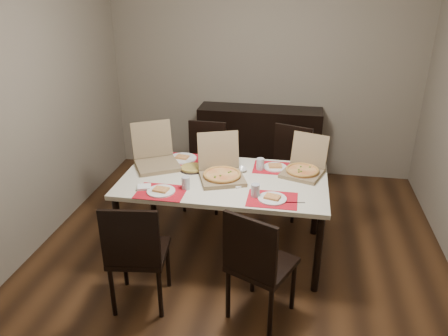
{
  "coord_description": "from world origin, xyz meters",
  "views": [
    {
      "loc": [
        0.47,
        -3.36,
        2.41
      ],
      "look_at": [
        -0.14,
        0.07,
        0.85
      ],
      "focal_mm": 35.0,
      "sensor_mm": 36.0,
      "label": 1
    }
  ],
  "objects": [
    {
      "name": "setting_near_left",
      "position": [
        -0.58,
        -0.26,
        0.77
      ],
      "size": [
        0.45,
        0.3,
        0.11
      ],
      "color": "red",
      "rests_on": "dining_table"
    },
    {
      "name": "chair_near_left",
      "position": [
        -0.65,
        -0.81,
        0.51
      ],
      "size": [
        0.47,
        0.47,
        0.93
      ],
      "color": "black",
      "rests_on": "ground"
    },
    {
      "name": "setting_far_left",
      "position": [
        -0.59,
        0.41,
        0.77
      ],
      "size": [
        0.49,
        0.3,
        0.11
      ],
      "color": "red",
      "rests_on": "dining_table"
    },
    {
      "name": "sideboard",
      "position": [
        0.0,
        1.78,
        0.45
      ],
      "size": [
        1.5,
        0.4,
        0.9
      ],
      "primitive_type": "cube",
      "color": "black",
      "rests_on": "ground"
    },
    {
      "name": "pizza_box_right",
      "position": [
        0.54,
        0.29,
        0.8
      ],
      "size": [
        0.43,
        0.46,
        0.33
      ],
      "color": "#7A6546",
      "rests_on": "dining_table"
    },
    {
      "name": "ground",
      "position": [
        0.0,
        0.0,
        -0.01
      ],
      "size": [
        3.8,
        4.0,
        0.02
      ],
      "primitive_type": "cube",
      "color": "#442815",
      "rests_on": "ground"
    },
    {
      "name": "room_walls",
      "position": [
        0.0,
        0.43,
        1.73
      ],
      "size": [
        3.84,
        4.02,
        2.62
      ],
      "color": "gray",
      "rests_on": "ground"
    },
    {
      "name": "soda_bottle",
      "position": [
        -0.97,
        0.38,
        0.87
      ],
      "size": [
        0.1,
        0.1,
        0.29
      ],
      "color": "silver",
      "rests_on": "dining_table"
    },
    {
      "name": "dip_bowl",
      "position": [
        -0.03,
        0.24,
        0.76
      ],
      "size": [
        0.15,
        0.15,
        0.03
      ],
      "primitive_type": "imported",
      "rotation": [
        0.0,
        0.0,
        0.38
      ],
      "color": "white",
      "rests_on": "dining_table"
    },
    {
      "name": "faina_plate",
      "position": [
        -0.47,
        0.19,
        0.76
      ],
      "size": [
        0.23,
        0.23,
        0.03
      ],
      "color": "black",
      "rests_on": "dining_table"
    },
    {
      "name": "dining_table",
      "position": [
        -0.14,
        0.07,
        0.68
      ],
      "size": [
        1.8,
        1.0,
        0.75
      ],
      "color": "beige",
      "rests_on": "ground"
    },
    {
      "name": "chair_far_left",
      "position": [
        -0.51,
        0.96,
        0.51
      ],
      "size": [
        0.43,
        0.43,
        0.93
      ],
      "color": "black",
      "rests_on": "ground"
    },
    {
      "name": "pizza_box_left",
      "position": [
        -0.82,
        0.24,
        0.81
      ],
      "size": [
        0.54,
        0.55,
        0.38
      ],
      "color": "#7A6546",
      "rests_on": "dining_table"
    },
    {
      "name": "pizza_box_center",
      "position": [
        -0.17,
        0.06,
        0.81
      ],
      "size": [
        0.49,
        0.51,
        0.37
      ],
      "color": "#7A6546",
      "rests_on": "dining_table"
    },
    {
      "name": "chair_near_right",
      "position": [
        0.25,
        -0.78,
        0.51
      ],
      "size": [
        0.56,
        0.56,
        0.93
      ],
      "color": "black",
      "rests_on": "ground"
    },
    {
      "name": "chair_far_right",
      "position": [
        0.39,
        0.98,
        0.51
      ],
      "size": [
        0.53,
        0.53,
        0.93
      ],
      "color": "black",
      "rests_on": "ground"
    },
    {
      "name": "napkin_loose",
      "position": [
        0.0,
        -0.05,
        0.76
      ],
      "size": [
        0.16,
        0.16,
        0.02
      ],
      "primitive_type": "cube",
      "rotation": [
        0.0,
        0.0,
        0.79
      ],
      "color": "white",
      "rests_on": "dining_table"
    },
    {
      "name": "setting_near_right",
      "position": [
        0.27,
        -0.25,
        0.77
      ],
      "size": [
        0.46,
        0.3,
        0.11
      ],
      "color": "red",
      "rests_on": "dining_table"
    },
    {
      "name": "setting_far_right",
      "position": [
        0.25,
        0.35,
        0.77
      ],
      "size": [
        0.49,
        0.3,
        0.11
      ],
      "color": "red",
      "rests_on": "dining_table"
    }
  ]
}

